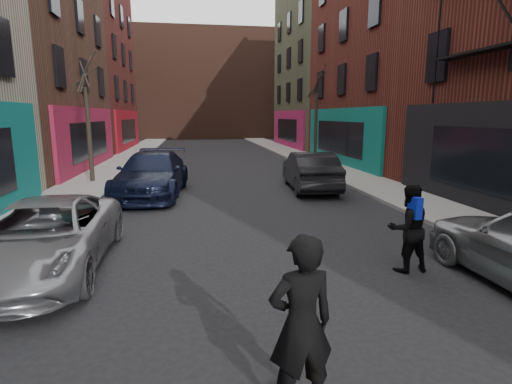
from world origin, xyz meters
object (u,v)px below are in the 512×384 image
object	(u,v)px
tree_left_far	(87,108)
parked_left_end	(152,174)
parked_right_end	(310,171)
parked_left_far	(44,237)
skateboarder	(301,325)
tree_right_far	(316,108)
pedestrian	(408,228)

from	to	relation	value
tree_left_far	parked_left_end	bearing A→B (deg)	-47.43
parked_right_end	parked_left_end	bearing A→B (deg)	6.93
parked_left_far	skateboarder	world-z (taller)	skateboarder
parked_left_far	parked_right_end	distance (m)	11.01
tree_left_far	skateboarder	distance (m)	16.63
tree_right_far	skateboarder	distance (m)	22.65
parked_left_end	parked_right_end	bearing A→B (deg)	7.19
parked_right_end	pedestrian	distance (m)	8.94
tree_right_far	parked_right_end	distance (m)	9.89
tree_right_far	pedestrian	world-z (taller)	tree_right_far
tree_right_far	parked_left_end	xyz separation A→B (m)	(-9.40, -9.27, -2.69)
tree_right_far	skateboarder	xyz separation A→B (m)	(-6.77, -21.47, -2.49)
parked_right_end	pedestrian	bearing A→B (deg)	90.72
tree_left_far	parked_right_end	world-z (taller)	tree_left_far
parked_left_end	tree_left_far	bearing A→B (deg)	137.56
parked_left_end	parked_right_end	size ratio (longest dim) A/B	1.20
pedestrian	parked_left_far	bearing A→B (deg)	-12.21
pedestrian	skateboarder	bearing A→B (deg)	45.04
tree_left_far	parked_left_far	bearing A→B (deg)	-81.38
tree_right_far	pedestrian	bearing A→B (deg)	-101.42
skateboarder	pedestrian	world-z (taller)	skateboarder
skateboarder	parked_left_far	bearing A→B (deg)	-56.15
parked_left_far	pedestrian	size ratio (longest dim) A/B	2.90
parked_left_far	tree_right_far	bearing A→B (deg)	56.35
tree_left_far	skateboarder	size ratio (longest dim) A/B	3.46
parked_left_far	parked_right_end	size ratio (longest dim) A/B	1.06
tree_right_far	parked_left_end	world-z (taller)	tree_right_far
tree_left_far	tree_right_far	distance (m)	13.78
parked_left_end	tree_right_far	bearing A→B (deg)	49.58
tree_left_far	tree_right_far	world-z (taller)	tree_right_far
parked_left_end	pedestrian	size ratio (longest dim) A/B	3.30
parked_right_end	skateboarder	distance (m)	13.01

